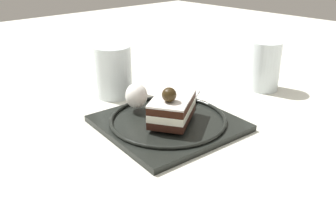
# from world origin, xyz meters

# --- Properties ---
(ground_plane) EXTENTS (2.40, 2.40, 0.00)m
(ground_plane) POSITION_xyz_m (0.00, 0.00, 0.00)
(ground_plane) COLOR silver
(dessert_plate) EXTENTS (0.23, 0.23, 0.02)m
(dessert_plate) POSITION_xyz_m (0.01, -0.02, 0.01)
(dessert_plate) COLOR black
(dessert_plate) RESTS_ON ground_plane
(cake_slice) EXTENTS (0.10, 0.11, 0.06)m
(cake_slice) POSITION_xyz_m (0.02, -0.02, 0.04)
(cake_slice) COLOR black
(cake_slice) RESTS_ON dessert_plate
(whipped_cream_dollop) EXTENTS (0.04, 0.04, 0.05)m
(whipped_cream_dollop) POSITION_xyz_m (-0.06, -0.03, 0.04)
(whipped_cream_dollop) COLOR white
(whipped_cream_dollop) RESTS_ON dessert_plate
(fork) EXTENTS (0.06, 0.10, 0.00)m
(fork) POSITION_xyz_m (-0.01, 0.06, 0.02)
(fork) COLOR silver
(fork) RESTS_ON dessert_plate
(drink_glass_near) EXTENTS (0.08, 0.08, 0.11)m
(drink_glass_near) POSITION_xyz_m (-0.17, -0.00, 0.05)
(drink_glass_near) COLOR silver
(drink_glass_near) RESTS_ON ground_plane
(drink_glass_far) EXTENTS (0.06, 0.06, 0.10)m
(drink_glass_far) POSITION_xyz_m (0.02, 0.26, 0.05)
(drink_glass_far) COLOR silver
(drink_glass_far) RESTS_ON ground_plane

